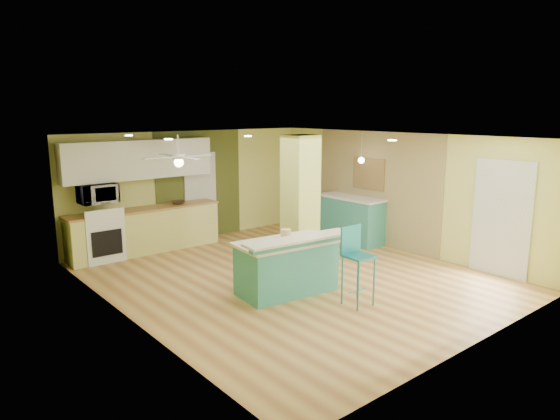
% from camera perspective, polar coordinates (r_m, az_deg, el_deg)
% --- Properties ---
extents(floor, '(6.00, 7.00, 0.01)m').
position_cam_1_polar(floor, '(9.08, 1.29, -7.67)').
color(floor, '#9A6635').
rests_on(floor, ground).
extents(ceiling, '(6.00, 7.00, 0.01)m').
position_cam_1_polar(ceiling, '(8.59, 1.36, 8.36)').
color(ceiling, white).
rests_on(ceiling, wall_back).
extents(wall_back, '(6.00, 0.01, 2.50)m').
position_cam_1_polar(wall_back, '(11.59, -10.08, 2.72)').
color(wall_back, '#D0D170').
rests_on(wall_back, floor).
extents(wall_front, '(6.00, 0.01, 2.50)m').
position_cam_1_polar(wall_front, '(6.58, 21.74, -4.47)').
color(wall_front, '#D0D170').
rests_on(wall_front, floor).
extents(wall_left, '(0.01, 7.00, 2.50)m').
position_cam_1_polar(wall_left, '(7.20, -17.12, -2.84)').
color(wall_left, '#D0D170').
rests_on(wall_left, floor).
extents(wall_right, '(0.01, 7.00, 2.50)m').
position_cam_1_polar(wall_right, '(10.92, 13.35, 2.07)').
color(wall_right, '#D0D170').
rests_on(wall_right, floor).
extents(wood_panel, '(0.02, 3.40, 2.50)m').
position_cam_1_polar(wood_panel, '(11.28, 10.88, 2.46)').
color(wood_panel, '#8B784F').
rests_on(wood_panel, floor).
extents(olive_accent, '(2.20, 0.02, 2.50)m').
position_cam_1_polar(olive_accent, '(11.68, -9.18, 2.81)').
color(olive_accent, '#495020').
rests_on(olive_accent, floor).
extents(interior_door, '(0.82, 0.05, 2.00)m').
position_cam_1_polar(interior_door, '(11.69, -9.08, 1.59)').
color(interior_door, silver).
rests_on(interior_door, floor).
extents(french_door, '(0.04, 1.08, 2.10)m').
position_cam_1_polar(french_door, '(9.74, 23.97, -0.91)').
color(french_door, silver).
rests_on(french_door, floor).
extents(column, '(0.55, 0.55, 2.50)m').
position_cam_1_polar(column, '(9.54, 2.32, 1.06)').
color(column, '#C9D160').
rests_on(column, floor).
extents(kitchen_run, '(3.25, 0.63, 0.94)m').
position_cam_1_polar(kitchen_run, '(10.90, -15.10, -2.22)').
color(kitchen_run, '#D8D671').
rests_on(kitchen_run, floor).
extents(stove, '(0.76, 0.66, 1.08)m').
position_cam_1_polar(stove, '(10.55, -19.77, -3.01)').
color(stove, white).
rests_on(stove, floor).
extents(upper_cabinets, '(3.20, 0.34, 0.80)m').
position_cam_1_polar(upper_cabinets, '(10.77, -15.77, 5.58)').
color(upper_cabinets, silver).
rests_on(upper_cabinets, wall_back).
extents(microwave, '(0.70, 0.48, 0.39)m').
position_cam_1_polar(microwave, '(10.39, -20.11, 1.77)').
color(microwave, white).
rests_on(microwave, wall_back).
extents(ceiling_fan, '(1.41, 1.41, 0.61)m').
position_cam_1_polar(ceiling_fan, '(9.66, -11.52, 5.92)').
color(ceiling_fan, silver).
rests_on(ceiling_fan, ceiling).
extents(pendant_lamp, '(0.14, 0.14, 0.69)m').
position_cam_1_polar(pendant_lamp, '(11.04, 9.27, 5.64)').
color(pendant_lamp, silver).
rests_on(pendant_lamp, ceiling).
extents(wall_decor, '(0.03, 0.90, 0.70)m').
position_cam_1_polar(wall_decor, '(11.35, 10.09, 4.07)').
color(wall_decor, brown).
rests_on(wall_decor, wood_panel).
extents(peninsula, '(1.91, 1.18, 1.01)m').
position_cam_1_polar(peninsula, '(8.19, 0.81, -6.34)').
color(peninsula, teal).
rests_on(peninsula, floor).
extents(bar_stool, '(0.42, 0.42, 1.22)m').
position_cam_1_polar(bar_stool, '(7.72, 8.59, -4.84)').
color(bar_stool, '#1C7481').
rests_on(bar_stool, floor).
extents(side_counter, '(0.68, 1.61, 1.04)m').
position_cam_1_polar(side_counter, '(11.48, 8.13, -1.00)').
color(side_counter, teal).
rests_on(side_counter, floor).
extents(fruit_bowl, '(0.35, 0.35, 0.07)m').
position_cam_1_polar(fruit_bowl, '(11.08, -11.59, 0.84)').
color(fruit_bowl, '#322214').
rests_on(fruit_bowl, kitchen_run).
extents(canister, '(0.17, 0.17, 0.15)m').
position_cam_1_polar(canister, '(8.25, 0.68, -2.72)').
color(canister, gold).
rests_on(canister, peninsula).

